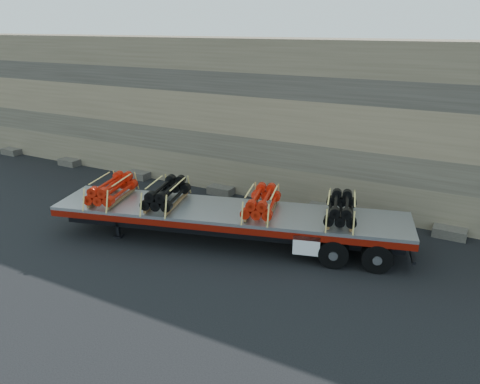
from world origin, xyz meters
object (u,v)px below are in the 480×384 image
Objects in this scene: bundle_front at (112,190)px; bundle_midrear at (262,202)px; bundle_midfront at (166,194)px; trailer at (228,226)px; bundle_rear at (341,209)px.

bundle_front is 1.04× the size of bundle_midrear.
bundle_front reaches higher than bundle_midrear.
bundle_front is 2.20m from bundle_midfront.
bundle_midfront is (-2.25, -0.62, 1.04)m from trailer.
trailer is 2.56m from bundle_midfront.
bundle_midrear is at bearing -0.00° from bundle_midfront.
bundle_front is at bearing 180.00° from trailer.
bundle_midrear reaches higher than bundle_rear.
bundle_front is (-4.38, -1.21, 1.03)m from trailer.
bundle_midfront reaches higher than trailer.
trailer is at bearing -180.00° from bundle_midrear.
bundle_rear is (8.20, 2.26, -0.02)m from bundle_front.
bundle_front is at bearing 180.00° from bundle_rear.
trailer is 5.99× the size of bundle_midrear.
bundle_rear reaches higher than trailer.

